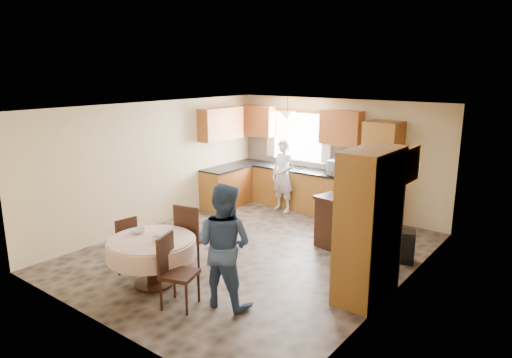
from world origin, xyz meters
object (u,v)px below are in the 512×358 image
object	(u,v)px
chair_left	(124,241)
chair_right	(174,267)
cupboard	(369,225)
person_dining	(224,245)
dining_table	(152,249)
person_sink	(283,176)
sideboard	(349,228)
chair_back	(191,233)
oven_tower	(381,174)

from	to	relation	value
chair_left	chair_right	world-z (taller)	chair_right
cupboard	person_dining	bearing A→B (deg)	-136.02
cupboard	chair_right	distance (m)	2.69
dining_table	person_sink	bearing A→B (deg)	97.56
sideboard	chair_right	xyz separation A→B (m)	(-1.01, -3.10, 0.11)
chair_back	chair_right	xyz separation A→B (m)	(0.70, -1.00, -0.04)
dining_table	person_dining	distance (m)	1.25
chair_left	person_sink	world-z (taller)	person_sink
person_sink	dining_table	bearing A→B (deg)	-76.03
sideboard	person_dining	size ratio (longest dim) A/B	0.73
dining_table	chair_right	size ratio (longest dim) A/B	1.29
oven_tower	person_dining	size ratio (longest dim) A/B	1.26
person_sink	person_dining	xyz separation A→B (m)	(1.75, -3.97, 0.03)
cupboard	dining_table	xyz separation A→B (m)	(-2.62, -1.60, -0.48)
chair_back	chair_right	world-z (taller)	chair_back
sideboard	person_dining	world-z (taller)	person_dining
oven_tower	cupboard	distance (m)	3.17
chair_left	oven_tower	bearing A→B (deg)	161.11
dining_table	chair_left	world-z (taller)	chair_left
dining_table	cupboard	bearing A→B (deg)	31.46
oven_tower	cupboard	world-z (taller)	oven_tower
cupboard	chair_left	bearing A→B (deg)	-155.50
cupboard	person_dining	world-z (taller)	cupboard
chair_back	person_dining	distance (m)	1.34
dining_table	person_dining	bearing A→B (deg)	10.93
cupboard	chair_left	world-z (taller)	cupboard
chair_back	person_dining	xyz separation A→B (m)	(1.20, -0.55, 0.26)
cupboard	chair_back	xyz separation A→B (m)	(-2.62, -0.82, -0.46)
chair_right	person_sink	bearing A→B (deg)	-3.64
oven_tower	sideboard	xyz separation A→B (m)	(0.16, -1.70, -0.62)
dining_table	chair_right	xyz separation A→B (m)	(0.70, -0.22, -0.02)
oven_tower	chair_left	xyz separation A→B (m)	(-2.29, -4.52, -0.57)
chair_left	person_dining	bearing A→B (deg)	102.80
oven_tower	dining_table	bearing A→B (deg)	-108.63
cupboard	dining_table	bearing A→B (deg)	-148.54
chair_back	person_sink	xyz separation A→B (m)	(-0.56, 3.42, 0.22)
chair_left	chair_back	bearing A→B (deg)	141.79
chair_right	dining_table	bearing A→B (deg)	53.33
dining_table	oven_tower	bearing A→B (deg)	71.37
cupboard	chair_right	size ratio (longest dim) A/B	2.11
person_dining	dining_table	bearing A→B (deg)	1.83
oven_tower	sideboard	distance (m)	1.82
sideboard	chair_back	size ratio (longest dim) A/B	1.16
oven_tower	dining_table	xyz separation A→B (m)	(-1.55, -4.59, -0.50)
dining_table	chair_back	size ratio (longest dim) A/B	1.21
sideboard	dining_table	distance (m)	3.36
dining_table	sideboard	bearing A→B (deg)	59.46
person_sink	chair_right	bearing A→B (deg)	-67.72
oven_tower	chair_right	distance (m)	4.91
oven_tower	person_sink	xyz separation A→B (m)	(-2.10, -0.39, -0.25)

